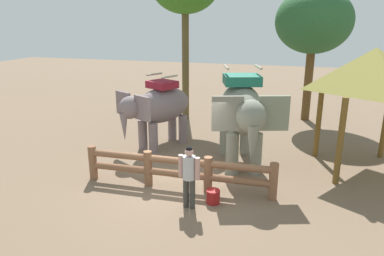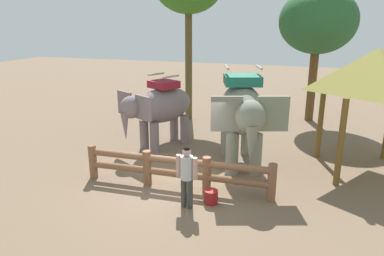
% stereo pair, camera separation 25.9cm
% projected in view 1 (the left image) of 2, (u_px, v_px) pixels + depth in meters
% --- Properties ---
extents(ground_plane, '(60.00, 60.00, 0.00)m').
position_uv_depth(ground_plane, '(179.00, 187.00, 10.57)').
color(ground_plane, brown).
extents(log_fence, '(5.58, 0.43, 1.05)m').
position_uv_depth(log_fence, '(177.00, 169.00, 10.29)').
color(log_fence, brown).
rests_on(log_fence, ground).
extents(elephant_near_left, '(2.54, 3.21, 2.74)m').
position_uv_depth(elephant_near_left, '(158.00, 107.00, 13.43)').
color(elephant_near_left, slate).
rests_on(elephant_near_left, ground).
extents(elephant_center, '(2.67, 3.91, 3.27)m').
position_uv_depth(elephant_center, '(242.00, 112.00, 11.55)').
color(elephant_center, gray).
rests_on(elephant_center, ground).
extents(tourist_woman_in_black, '(0.58, 0.37, 1.66)m').
position_uv_depth(tourist_woman_in_black, '(189.00, 173.00, 9.15)').
color(tourist_woman_in_black, '#383933').
rests_on(tourist_woman_in_black, ground).
extents(thatched_shelter, '(3.67, 3.67, 3.88)m').
position_uv_depth(thatched_shelter, '(374.00, 71.00, 10.90)').
color(thatched_shelter, brown).
rests_on(thatched_shelter, ground).
extents(tree_far_left, '(3.44, 3.44, 6.06)m').
position_uv_depth(tree_far_left, '(314.00, 22.00, 16.31)').
color(tree_far_left, brown).
rests_on(tree_far_left, ground).
extents(feed_bucket, '(0.36, 0.36, 0.37)m').
position_uv_depth(feed_bucket, '(213.00, 197.00, 9.59)').
color(feed_bucket, maroon).
rests_on(feed_bucket, ground).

